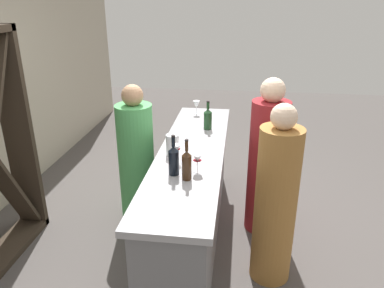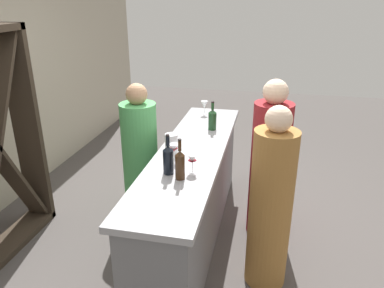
{
  "view_description": "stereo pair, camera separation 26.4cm",
  "coord_description": "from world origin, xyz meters",
  "px_view_note": "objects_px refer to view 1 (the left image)",
  "views": [
    {
      "loc": [
        -3.02,
        -0.39,
        2.21
      ],
      "look_at": [
        0.0,
        0.0,
        0.97
      ],
      "focal_mm": 34.58,
      "sensor_mm": 36.0,
      "label": 1
    },
    {
      "loc": [
        -2.98,
        -0.65,
        2.21
      ],
      "look_at": [
        0.0,
        0.0,
        0.97
      ],
      "focal_mm": 34.58,
      "sensor_mm": 36.0,
      "label": 2
    }
  ],
  "objects_px": {
    "person_center_guest": "(276,203)",
    "wine_bottle_center_olive_green": "(208,118)",
    "wine_glass_near_center": "(196,105)",
    "wine_glass_near_left": "(197,159)",
    "wine_glass_near_right": "(177,149)",
    "wine_bottle_leftmost_amber_brown": "(187,164)",
    "water_pitcher": "(172,145)",
    "person_right_guest": "(136,160)",
    "person_left_guest": "(267,163)",
    "wine_bottle_second_left_near_black": "(174,160)"
  },
  "relations": [
    {
      "from": "person_center_guest",
      "to": "wine_bottle_center_olive_green",
      "type": "bearing_deg",
      "value": -70.46
    },
    {
      "from": "wine_glass_near_center",
      "to": "wine_glass_near_left",
      "type": "bearing_deg",
      "value": -172.96
    },
    {
      "from": "wine_glass_near_center",
      "to": "wine_bottle_center_olive_green",
      "type": "bearing_deg",
      "value": -160.5
    },
    {
      "from": "wine_glass_near_center",
      "to": "wine_glass_near_right",
      "type": "relative_size",
      "value": 1.03
    },
    {
      "from": "wine_bottle_leftmost_amber_brown",
      "to": "wine_glass_near_left",
      "type": "height_order",
      "value": "wine_bottle_leftmost_amber_brown"
    },
    {
      "from": "water_pitcher",
      "to": "person_right_guest",
      "type": "distance_m",
      "value": 0.73
    },
    {
      "from": "wine_bottle_center_olive_green",
      "to": "wine_glass_near_right",
      "type": "height_order",
      "value": "wine_bottle_center_olive_green"
    },
    {
      "from": "wine_bottle_leftmost_amber_brown",
      "to": "person_left_guest",
      "type": "xyz_separation_m",
      "value": [
        0.83,
        -0.65,
        -0.34
      ]
    },
    {
      "from": "wine_glass_near_right",
      "to": "person_left_guest",
      "type": "distance_m",
      "value": 1.0
    },
    {
      "from": "wine_glass_near_left",
      "to": "person_right_guest",
      "type": "height_order",
      "value": "person_right_guest"
    },
    {
      "from": "wine_glass_near_center",
      "to": "person_center_guest",
      "type": "xyz_separation_m",
      "value": [
        -1.5,
        -0.8,
        -0.34
      ]
    },
    {
      "from": "water_pitcher",
      "to": "person_left_guest",
      "type": "relative_size",
      "value": 0.12
    },
    {
      "from": "wine_bottle_leftmost_amber_brown",
      "to": "wine_bottle_second_left_near_black",
      "type": "relative_size",
      "value": 1.0
    },
    {
      "from": "wine_bottle_second_left_near_black",
      "to": "water_pitcher",
      "type": "distance_m",
      "value": 0.38
    },
    {
      "from": "person_left_guest",
      "to": "person_center_guest",
      "type": "height_order",
      "value": "person_left_guest"
    },
    {
      "from": "wine_glass_near_right",
      "to": "person_center_guest",
      "type": "distance_m",
      "value": 0.9
    },
    {
      "from": "wine_glass_near_left",
      "to": "wine_glass_near_right",
      "type": "xyz_separation_m",
      "value": [
        0.16,
        0.19,
        0.0
      ]
    },
    {
      "from": "wine_bottle_leftmost_amber_brown",
      "to": "wine_glass_near_left",
      "type": "xyz_separation_m",
      "value": [
        0.13,
        -0.06,
        -0.01
      ]
    },
    {
      "from": "wine_glass_near_center",
      "to": "person_right_guest",
      "type": "distance_m",
      "value": 1.0
    },
    {
      "from": "wine_bottle_leftmost_amber_brown",
      "to": "wine_glass_near_left",
      "type": "distance_m",
      "value": 0.15
    },
    {
      "from": "wine_bottle_leftmost_amber_brown",
      "to": "person_left_guest",
      "type": "height_order",
      "value": "person_left_guest"
    },
    {
      "from": "wine_bottle_center_olive_green",
      "to": "person_right_guest",
      "type": "distance_m",
      "value": 0.84
    },
    {
      "from": "wine_bottle_center_olive_green",
      "to": "person_left_guest",
      "type": "distance_m",
      "value": 0.75
    },
    {
      "from": "wine_glass_near_left",
      "to": "water_pitcher",
      "type": "xyz_separation_m",
      "value": [
        0.3,
        0.25,
        -0.02
      ]
    },
    {
      "from": "wine_bottle_leftmost_amber_brown",
      "to": "wine_bottle_center_olive_green",
      "type": "relative_size",
      "value": 1.08
    },
    {
      "from": "wine_glass_near_left",
      "to": "wine_glass_near_right",
      "type": "height_order",
      "value": "wine_glass_near_right"
    },
    {
      "from": "wine_glass_near_right",
      "to": "person_center_guest",
      "type": "xyz_separation_m",
      "value": [
        -0.17,
        -0.81,
        -0.34
      ]
    },
    {
      "from": "wine_bottle_center_olive_green",
      "to": "person_center_guest",
      "type": "relative_size",
      "value": 0.2
    },
    {
      "from": "person_right_guest",
      "to": "wine_bottle_center_olive_green",
      "type": "bearing_deg",
      "value": 26.24
    },
    {
      "from": "person_left_guest",
      "to": "wine_glass_near_left",
      "type": "bearing_deg",
      "value": 43.71
    },
    {
      "from": "wine_glass_near_center",
      "to": "wine_glass_near_right",
      "type": "distance_m",
      "value": 1.33
    },
    {
      "from": "wine_bottle_second_left_near_black",
      "to": "wine_glass_near_center",
      "type": "xyz_separation_m",
      "value": [
        1.56,
        0.01,
        -0.01
      ]
    },
    {
      "from": "wine_glass_near_right",
      "to": "wine_bottle_center_olive_green",
      "type": "bearing_deg",
      "value": -12.3
    },
    {
      "from": "wine_bottle_leftmost_amber_brown",
      "to": "wine_glass_near_right",
      "type": "bearing_deg",
      "value": 23.13
    },
    {
      "from": "person_right_guest",
      "to": "wine_bottle_leftmost_amber_brown",
      "type": "bearing_deg",
      "value": -47.84
    },
    {
      "from": "wine_bottle_leftmost_amber_brown",
      "to": "person_right_guest",
      "type": "xyz_separation_m",
      "value": [
        0.87,
        0.64,
        -0.39
      ]
    },
    {
      "from": "wine_bottle_second_left_near_black",
      "to": "person_left_guest",
      "type": "bearing_deg",
      "value": -45.23
    },
    {
      "from": "wine_glass_near_right",
      "to": "person_right_guest",
      "type": "distance_m",
      "value": 0.86
    },
    {
      "from": "wine_bottle_second_left_near_black",
      "to": "wine_bottle_center_olive_green",
      "type": "xyz_separation_m",
      "value": [
        1.06,
        -0.16,
        -0.01
      ]
    },
    {
      "from": "person_right_guest",
      "to": "wine_glass_near_left",
      "type": "bearing_deg",
      "value": -40.51
    },
    {
      "from": "person_center_guest",
      "to": "person_right_guest",
      "type": "relative_size",
      "value": 1.05
    },
    {
      "from": "wine_bottle_center_olive_green",
      "to": "person_left_guest",
      "type": "bearing_deg",
      "value": -116.94
    },
    {
      "from": "wine_bottle_leftmost_amber_brown",
      "to": "person_right_guest",
      "type": "relative_size",
      "value": 0.22
    },
    {
      "from": "water_pitcher",
      "to": "person_left_guest",
      "type": "distance_m",
      "value": 0.98
    },
    {
      "from": "wine_bottle_leftmost_amber_brown",
      "to": "person_center_guest",
      "type": "height_order",
      "value": "person_center_guest"
    },
    {
      "from": "wine_bottle_center_olive_green",
      "to": "wine_glass_near_center",
      "type": "bearing_deg",
      "value": 19.5
    },
    {
      "from": "wine_bottle_second_left_near_black",
      "to": "person_center_guest",
      "type": "distance_m",
      "value": 0.87
    },
    {
      "from": "wine_bottle_leftmost_amber_brown",
      "to": "wine_bottle_second_left_near_black",
      "type": "bearing_deg",
      "value": 57.75
    },
    {
      "from": "wine_bottle_leftmost_amber_brown",
      "to": "person_right_guest",
      "type": "bearing_deg",
      "value": 36.55
    },
    {
      "from": "wine_glass_near_center",
      "to": "water_pitcher",
      "type": "height_order",
      "value": "water_pitcher"
    }
  ]
}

